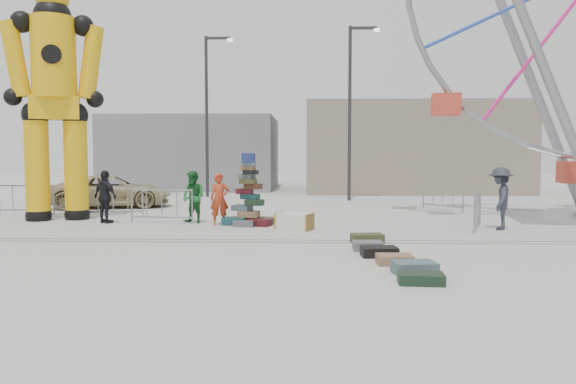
{
  "coord_description": "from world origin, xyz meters",
  "views": [
    {
      "loc": [
        1.1,
        -13.12,
        2.22
      ],
      "look_at": [
        0.58,
        1.23,
        1.21
      ],
      "focal_mm": 35.0,
      "sensor_mm": 36.0,
      "label": 1
    }
  ],
  "objects_px": {
    "barricade_wheel_back": "(443,196)",
    "barricade_dummy_b": "(113,201)",
    "barricade_wheel_front": "(477,210)",
    "lamp_post_right": "(352,104)",
    "barricade_dummy_a": "(26,200)",
    "suitcase_tower": "(249,205)",
    "pedestrian_black": "(105,197)",
    "parked_suv": "(111,191)",
    "pedestrian_grey": "(500,198)",
    "pedestrian_green": "(193,197)",
    "lamp_post_left": "(208,108)",
    "steamer_trunk": "(295,221)",
    "pedestrian_red": "(220,199)",
    "barricade_dummy_c": "(162,206)",
    "crash_test_dummy": "(55,91)"
  },
  "relations": [
    {
      "from": "crash_test_dummy",
      "to": "pedestrian_black",
      "type": "relative_size",
      "value": 4.81
    },
    {
      "from": "barricade_wheel_back",
      "to": "pedestrian_grey",
      "type": "height_order",
      "value": "pedestrian_grey"
    },
    {
      "from": "steamer_trunk",
      "to": "pedestrian_red",
      "type": "relative_size",
      "value": 0.63
    },
    {
      "from": "lamp_post_left",
      "to": "steamer_trunk",
      "type": "xyz_separation_m",
      "value": [
        4.61,
        -12.0,
        -4.25
      ]
    },
    {
      "from": "barricade_wheel_front",
      "to": "suitcase_tower",
      "type": "bearing_deg",
      "value": 104.4
    },
    {
      "from": "barricade_dummy_c",
      "to": "pedestrian_black",
      "type": "xyz_separation_m",
      "value": [
        -1.76,
        -0.12,
        0.28
      ]
    },
    {
      "from": "steamer_trunk",
      "to": "pedestrian_grey",
      "type": "bearing_deg",
      "value": 25.29
    },
    {
      "from": "lamp_post_right",
      "to": "barricade_dummy_a",
      "type": "relative_size",
      "value": 4.0
    },
    {
      "from": "lamp_post_left",
      "to": "barricade_wheel_back",
      "type": "bearing_deg",
      "value": -31.6
    },
    {
      "from": "lamp_post_right",
      "to": "pedestrian_red",
      "type": "height_order",
      "value": "lamp_post_right"
    },
    {
      "from": "barricade_dummy_b",
      "to": "parked_suv",
      "type": "bearing_deg",
      "value": 103.75
    },
    {
      "from": "barricade_wheel_front",
      "to": "pedestrian_green",
      "type": "distance_m",
      "value": 8.62
    },
    {
      "from": "barricade_wheel_front",
      "to": "barricade_wheel_back",
      "type": "height_order",
      "value": "same"
    },
    {
      "from": "suitcase_tower",
      "to": "pedestrian_grey",
      "type": "xyz_separation_m",
      "value": [
        7.39,
        -0.8,
        0.29
      ]
    },
    {
      "from": "barricade_dummy_b",
      "to": "barricade_dummy_a",
      "type": "bearing_deg",
      "value": 165.12
    },
    {
      "from": "suitcase_tower",
      "to": "pedestrian_black",
      "type": "distance_m",
      "value": 4.56
    },
    {
      "from": "lamp_post_left",
      "to": "parked_suv",
      "type": "bearing_deg",
      "value": -118.32
    },
    {
      "from": "barricade_dummy_c",
      "to": "pedestrian_green",
      "type": "relative_size",
      "value": 1.21
    },
    {
      "from": "barricade_dummy_a",
      "to": "pedestrian_grey",
      "type": "bearing_deg",
      "value": -9.91
    },
    {
      "from": "barricade_wheel_back",
      "to": "barricade_dummy_b",
      "type": "bearing_deg",
      "value": -112.04
    },
    {
      "from": "steamer_trunk",
      "to": "barricade_dummy_a",
      "type": "distance_m",
      "value": 10.26
    },
    {
      "from": "suitcase_tower",
      "to": "steamer_trunk",
      "type": "distance_m",
      "value": 1.82
    },
    {
      "from": "lamp_post_right",
      "to": "barricade_dummy_a",
      "type": "xyz_separation_m",
      "value": [
        -12.05,
        -6.55,
        -3.93
      ]
    },
    {
      "from": "lamp_post_left",
      "to": "barricade_dummy_c",
      "type": "bearing_deg",
      "value": -87.98
    },
    {
      "from": "steamer_trunk",
      "to": "pedestrian_black",
      "type": "height_order",
      "value": "pedestrian_black"
    },
    {
      "from": "pedestrian_green",
      "to": "pedestrian_red",
      "type": "bearing_deg",
      "value": 3.69
    },
    {
      "from": "lamp_post_right",
      "to": "steamer_trunk",
      "type": "relative_size",
      "value": 7.94
    },
    {
      "from": "steamer_trunk",
      "to": "barricade_wheel_back",
      "type": "bearing_deg",
      "value": 68.51
    },
    {
      "from": "steamer_trunk",
      "to": "parked_suv",
      "type": "distance_m",
      "value": 9.96
    },
    {
      "from": "pedestrian_green",
      "to": "barricade_dummy_a",
      "type": "bearing_deg",
      "value": -168.12
    },
    {
      "from": "suitcase_tower",
      "to": "pedestrian_grey",
      "type": "relative_size",
      "value": 1.22
    },
    {
      "from": "barricade_wheel_front",
      "to": "pedestrian_black",
      "type": "xyz_separation_m",
      "value": [
        -11.3,
        0.99,
        0.28
      ]
    },
    {
      "from": "lamp_post_left",
      "to": "crash_test_dummy",
      "type": "height_order",
      "value": "lamp_post_left"
    },
    {
      "from": "lamp_post_left",
      "to": "lamp_post_right",
      "type": "bearing_deg",
      "value": -15.95
    },
    {
      "from": "barricade_dummy_a",
      "to": "barricade_dummy_c",
      "type": "bearing_deg",
      "value": -19.31
    },
    {
      "from": "barricade_dummy_c",
      "to": "pedestrian_black",
      "type": "height_order",
      "value": "pedestrian_black"
    },
    {
      "from": "barricade_dummy_c",
      "to": "barricade_wheel_back",
      "type": "height_order",
      "value": "same"
    },
    {
      "from": "crash_test_dummy",
      "to": "parked_suv",
      "type": "xyz_separation_m",
      "value": [
        0.24,
        4.32,
        -3.58
      ]
    },
    {
      "from": "pedestrian_black",
      "to": "barricade_dummy_a",
      "type": "bearing_deg",
      "value": 1.13
    },
    {
      "from": "steamer_trunk",
      "to": "parked_suv",
      "type": "relative_size",
      "value": 0.21
    },
    {
      "from": "barricade_dummy_a",
      "to": "pedestrian_black",
      "type": "bearing_deg",
      "value": -29.26
    },
    {
      "from": "barricade_wheel_back",
      "to": "steamer_trunk",
      "type": "bearing_deg",
      "value": -79.32
    },
    {
      "from": "pedestrian_grey",
      "to": "pedestrian_green",
      "type": "bearing_deg",
      "value": -76.43
    },
    {
      "from": "barricade_wheel_back",
      "to": "pedestrian_red",
      "type": "height_order",
      "value": "pedestrian_red"
    },
    {
      "from": "barricade_wheel_front",
      "to": "barricade_dummy_b",
      "type": "bearing_deg",
      "value": 97.88
    },
    {
      "from": "steamer_trunk",
      "to": "parked_suv",
      "type": "xyz_separation_m",
      "value": [
        -7.64,
        6.37,
        0.43
      ]
    },
    {
      "from": "steamer_trunk",
      "to": "pedestrian_black",
      "type": "distance_m",
      "value": 6.15
    },
    {
      "from": "steamer_trunk",
      "to": "barricade_dummy_c",
      "type": "relative_size",
      "value": 0.5
    },
    {
      "from": "barricade_dummy_c",
      "to": "pedestrian_grey",
      "type": "xyz_separation_m",
      "value": [
        10.19,
        -1.12,
        0.36
      ]
    },
    {
      "from": "steamer_trunk",
      "to": "barricade_wheel_front",
      "type": "height_order",
      "value": "barricade_wheel_front"
    }
  ]
}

